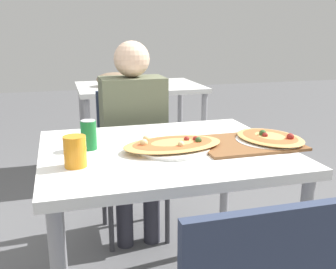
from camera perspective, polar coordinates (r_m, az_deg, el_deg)
dining_table at (r=1.71m, az=-0.56°, el=-4.69°), size 1.03×0.86×0.78m
chair_far_seated at (r=2.47m, az=-5.40°, el=-2.89°), size 0.40×0.40×0.90m
person_seated at (r=2.31m, az=-5.00°, el=1.02°), size 0.37×0.26×1.21m
pizza_main at (r=1.65m, az=0.71°, el=-1.55°), size 0.45×0.32×0.06m
soda_can at (r=1.68m, az=-11.43°, el=-0.05°), size 0.07×0.07×0.12m
drink_glass at (r=1.48m, az=-13.34°, el=-2.41°), size 0.08×0.08×0.12m
serving_tray at (r=1.76m, az=11.38°, el=-1.23°), size 0.44×0.32×0.01m
pizza_second at (r=1.81m, az=14.55°, el=-0.56°), size 0.32×0.38×0.06m
background_table at (r=3.59m, az=-4.81°, el=6.18°), size 1.10×0.80×0.90m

